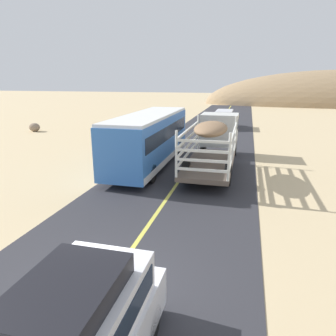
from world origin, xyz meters
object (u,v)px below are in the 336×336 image
at_px(boulder_far_horizon, 35,127).
at_px(livestock_truck, 216,135).
at_px(bus, 149,138).
at_px(car_far, 224,118).

bearing_deg(boulder_far_horizon, livestock_truck, -21.87).
height_order(livestock_truck, bus, bus).
bearing_deg(livestock_truck, bus, -154.14).
bearing_deg(bus, car_far, 79.04).
relative_size(car_far, boulder_far_horizon, 4.08).
relative_size(bus, car_far, 2.16).
xyz_separation_m(bus, boulder_far_horizon, (-15.62, 9.72, -1.31)).
bearing_deg(car_far, bus, -100.96).
xyz_separation_m(bus, car_far, (3.29, 16.97, -0.66)).
bearing_deg(car_far, boulder_far_horizon, -159.03).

